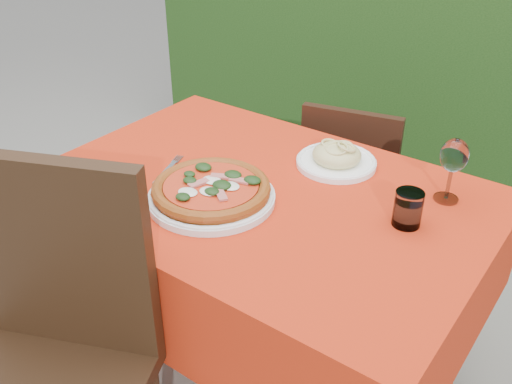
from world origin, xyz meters
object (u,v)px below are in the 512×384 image
Objects in this scene: fork at (165,172)px; pasta_plate at (337,158)px; wine_glass at (454,158)px; chair_near at (46,350)px; pizza_plate at (211,191)px; water_glass at (408,210)px; chair_far at (351,184)px.

pasta_plate is at bearing 22.87° from fork.
fork is (-0.38, -0.34, -0.02)m from pasta_plate.
chair_near is at bearing -122.25° from wine_glass.
pizza_plate is 0.42m from pasta_plate.
wine_glass is 0.93× the size of fork.
pizza_plate reaches higher than fork.
pasta_plate is at bearing 149.74° from water_glass.
pizza_plate is 0.52m from water_glass.
water_glass reaches higher than fork.
pizza_plate reaches higher than chair_far.
wine_glass reaches higher than pizza_plate.
wine_glass is at bearing 36.83° from pizza_plate.
pasta_plate reaches higher than pizza_plate.
chair_near is 1.11m from wine_glass.
pizza_plate is at bearing -143.17° from wine_glass.
pizza_plate is at bearing 73.75° from chair_far.
pizza_plate is 1.77× the size of fork.
pizza_plate is 1.44× the size of pasta_plate.
chair_near is 10.76× the size of water_glass.
water_glass is at bearing -30.26° from pasta_plate.
water_glass is at bearing 23.45° from pizza_plate.
pizza_plate is (-0.05, -0.77, 0.32)m from chair_far.
fork is (-0.15, 0.56, 0.16)m from chair_near.
pasta_plate is (0.13, -0.39, 0.32)m from chair_far.
wine_glass reaches higher than water_glass.
chair_near reaches higher than water_glass.
pizza_plate is at bearing -114.26° from pasta_plate.
wine_glass is (0.51, 0.38, 0.10)m from pizza_plate.
fork is at bearing -154.39° from wine_glass.
wine_glass reaches higher than chair_far.
chair_near is 0.95m from pasta_plate.
water_glass is at bearing -102.44° from wine_glass.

